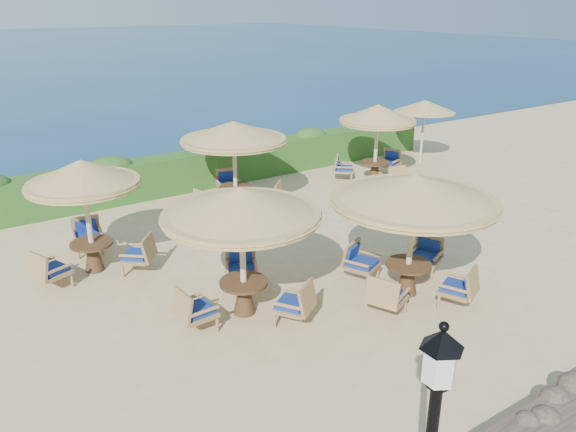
# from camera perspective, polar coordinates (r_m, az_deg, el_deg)

# --- Properties ---
(ground) EXTENTS (120.00, 120.00, 0.00)m
(ground) POSITION_cam_1_polar(r_m,az_deg,el_deg) (13.74, 6.33, -4.35)
(ground) COLOR #CEB582
(ground) RESTS_ON ground
(hedge) EXTENTS (18.00, 0.90, 1.20)m
(hedge) POSITION_cam_1_polar(r_m,az_deg,el_deg) (19.23, -7.46, 4.98)
(hedge) COLOR #224C18
(hedge) RESTS_ON ground
(extra_parasol) EXTENTS (2.30, 2.30, 2.41)m
(extra_parasol) POSITION_cam_1_polar(r_m,az_deg,el_deg) (21.92, 13.73, 10.77)
(extra_parasol) COLOR beige
(extra_parasol) RESTS_ON ground
(cafe_set_0) EXTENTS (3.07, 3.07, 2.65)m
(cafe_set_0) POSITION_cam_1_polar(r_m,az_deg,el_deg) (10.61, -4.73, -0.58)
(cafe_set_0) COLOR beige
(cafe_set_0) RESTS_ON ground
(cafe_set_1) EXTENTS (3.42, 3.42, 2.65)m
(cafe_set_1) POSITION_cam_1_polar(r_m,az_deg,el_deg) (11.61, 12.62, 0.84)
(cafe_set_1) COLOR beige
(cafe_set_1) RESTS_ON ground
(cafe_set_2) EXTENTS (2.74, 2.68, 2.65)m
(cafe_set_2) POSITION_cam_1_polar(r_m,az_deg,el_deg) (13.20, -19.92, 1.95)
(cafe_set_2) COLOR beige
(cafe_set_2) RESTS_ON ground
(cafe_set_3) EXTENTS (3.10, 3.10, 2.65)m
(cafe_set_3) POSITION_cam_1_polar(r_m,az_deg,el_deg) (16.42, -5.50, 7.24)
(cafe_set_3) COLOR beige
(cafe_set_3) RESTS_ON ground
(cafe_set_4) EXTENTS (2.73, 2.73, 2.65)m
(cafe_set_4) POSITION_cam_1_polar(r_m,az_deg,el_deg) (19.25, 9.03, 8.79)
(cafe_set_4) COLOR beige
(cafe_set_4) RESTS_ON ground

